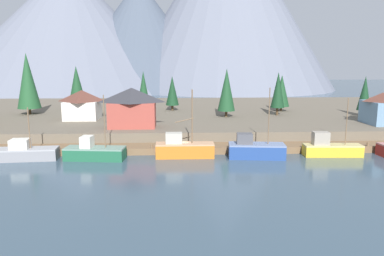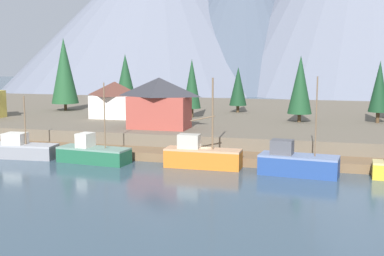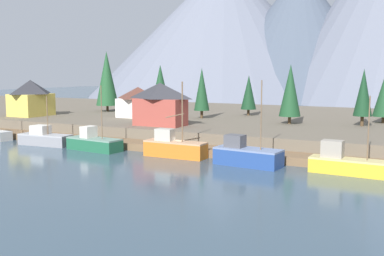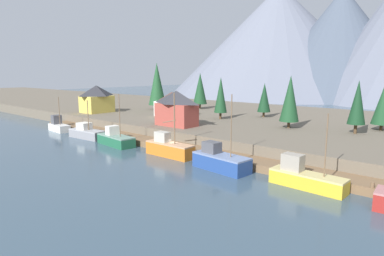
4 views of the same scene
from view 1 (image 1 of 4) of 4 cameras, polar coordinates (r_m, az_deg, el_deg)
name	(u,v)px [view 1 (image 1 of 4)]	position (r m, az deg, el deg)	size (l,w,h in m)	color
ground_plane	(179,133)	(74.08, -2.06, -0.69)	(400.00, 400.00, 1.00)	#384C5B
dock	(179,149)	(56.25, -1.93, -3.15)	(80.00, 4.00, 1.60)	brown
shoreline_bank	(178,115)	(85.63, -2.13, 1.97)	(400.00, 56.00, 2.50)	#665B4C
mountain_west_peak	(70,28)	(198.42, -18.12, 14.35)	(119.88, 119.88, 59.20)	slate
mountain_central_peak	(140,35)	(187.96, -7.95, 13.90)	(78.46, 78.46, 52.00)	#475160
mountain_east_peak	(227,1)	(194.56, 5.35, 18.79)	(105.19, 105.19, 85.53)	slate
fishing_boat_grey	(26,152)	(56.40, -23.99, -3.42)	(8.36, 3.28, 7.30)	gray
fishing_boat_green	(94,152)	(53.50, -14.69, -3.58)	(8.44, 3.66, 9.00)	#1E5B3D
fishing_boat_orange	(184,149)	(52.90, -1.27, -3.17)	(8.19, 2.35, 9.62)	#CC6B1E
fishing_boat_blue	(255,149)	(53.37, 9.65, -3.25)	(8.04, 3.74, 9.90)	navy
fishing_boat_yellow	(330,148)	(57.24, 20.38, -2.90)	(8.28, 2.63, 8.39)	gold
house_white	(82,104)	(74.23, -16.42, 3.48)	(6.48, 6.12, 5.56)	silver
house_blue	(382,108)	(73.74, 26.97, 2.74)	(5.29, 6.86, 5.55)	#6689A8
house_red	(132,107)	(62.84, -9.15, 3.14)	(8.09, 4.34, 6.65)	#9E4238
conifer_near_left	(278,90)	(78.34, 12.99, 5.67)	(2.80, 2.80, 8.80)	#4C3823
conifer_near_right	(77,85)	(91.17, -17.19, 6.35)	(3.84, 3.84, 9.88)	#4C3823
conifer_mid_left	(365,93)	(82.62, 24.85, 4.83)	(2.70, 2.70, 8.04)	#4C3823
conifer_mid_right	(144,90)	(75.43, -7.41, 5.71)	(2.77, 2.77, 9.03)	#4C3823
conifer_back_left	(282,91)	(85.05, 13.52, 5.55)	(3.51, 3.51, 7.96)	#4C3823
conifer_back_right	(227,90)	(74.30, 5.29, 5.82)	(3.46, 3.46, 9.54)	#4C3823
conifer_centre	(28,81)	(84.68, -23.79, 6.60)	(4.68, 4.68, 12.62)	#4C3823
conifer_far_left	(172,91)	(84.09, -3.03, 5.69)	(2.93, 2.93, 7.67)	#4C3823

